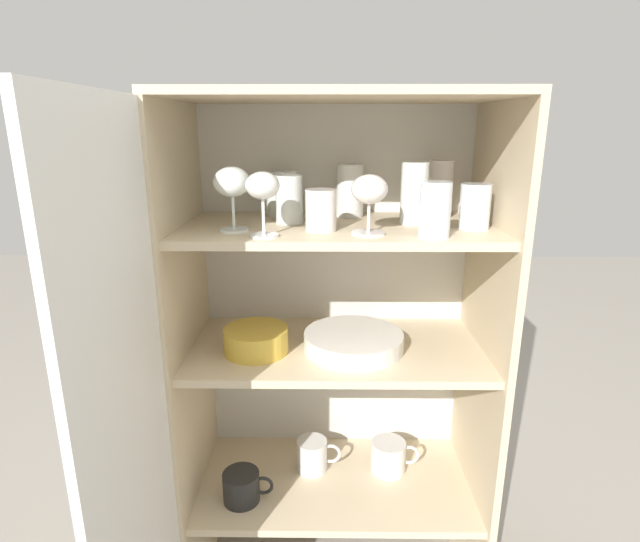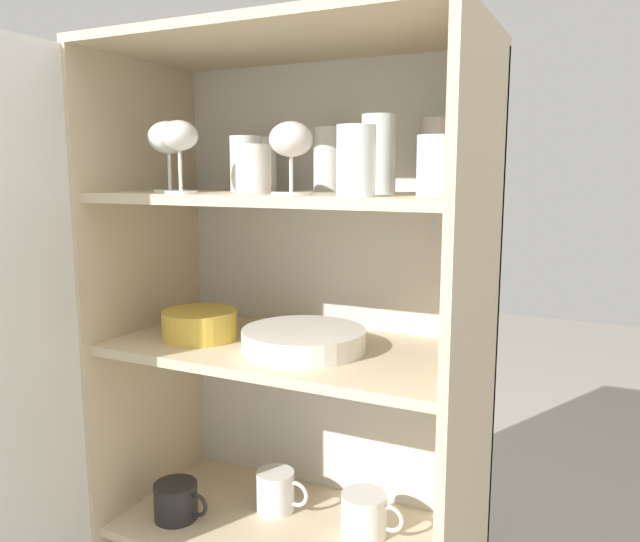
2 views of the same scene
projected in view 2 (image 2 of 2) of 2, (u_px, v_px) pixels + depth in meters
The scene contains 23 objects.
cupboard_back_panel at pixel (330, 349), 1.51m from camera, with size 0.79×0.02×1.35m, color silver.
cupboard_side_left at pixel (150, 351), 1.50m from camera, with size 0.02×0.42×1.35m, color #CCB793.
cupboard_side_right at pixel (471, 402), 1.17m from camera, with size 0.02×0.42×1.35m, color #CCB793.
cupboard_top_panel at pixel (288, 40), 1.23m from camera, with size 0.79×0.42×0.02m, color #CCB793.
shelf_board_lower at pixel (292, 530), 1.39m from camera, with size 0.75×0.39×0.02m, color beige.
shelf_board_middle at pixel (290, 349), 1.32m from camera, with size 0.75×0.39×0.02m, color beige.
shelf_board_upper at pixel (289, 198), 1.27m from camera, with size 0.75×0.39×0.02m, color beige.
tumbler_glass_0 at pixel (437, 156), 1.25m from camera, with size 0.07×0.07×0.15m.
tumbler_glass_1 at pixel (436, 166), 1.09m from camera, with size 0.07×0.07×0.10m.
tumbler_glass_2 at pixel (379, 154), 1.19m from camera, with size 0.07×0.07×0.15m.
tumbler_glass_3 at pixel (330, 160), 1.35m from camera, with size 0.07×0.07×0.14m.
tumbler_glass_4 at pixel (254, 169), 1.22m from camera, with size 0.07×0.07×0.09m.
tumbler_glass_5 at pixel (259, 164), 1.43m from camera, with size 0.08×0.08×0.12m.
tumbler_glass_6 at pixel (246, 164), 1.34m from camera, with size 0.07×0.07×0.12m.
tumbler_glass_7 at pixel (356, 161), 1.05m from camera, with size 0.07×0.07×0.12m.
wine_glass_0 at pixel (179, 140), 1.20m from camera, with size 0.07×0.07×0.14m.
wine_glass_1 at pixel (168, 141), 1.29m from camera, with size 0.08×0.08×0.15m.
wine_glass_2 at pixel (291, 144), 1.13m from camera, with size 0.08×0.08×0.13m.
plate_stack_white at pixel (304, 340), 1.28m from camera, with size 0.26×0.26×0.04m.
mixing_bowl_large at pixel (200, 323), 1.37m from camera, with size 0.16×0.16×0.06m.
coffee_mug_primary at pixel (276, 491), 1.45m from camera, with size 0.13×0.09×0.09m.
coffee_mug_extra_1 at pixel (365, 514), 1.35m from camera, with size 0.14×0.10×0.09m.
coffee_mug_extra_2 at pixel (177, 501), 1.41m from camera, with size 0.14×0.10×0.08m.
Camera 2 is at (0.62, -0.93, 1.10)m, focal length 35.00 mm.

